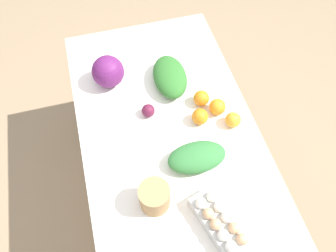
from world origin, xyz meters
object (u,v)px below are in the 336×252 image
paper_bag (155,197)px  orange_0 (200,117)px  cabbage_purple (108,72)px  greens_bunch_scallion (197,157)px  beet_root (148,111)px  greens_bunch_beet_tops (170,77)px  orange_2 (201,98)px  egg_carton (220,223)px  orange_1 (233,120)px  orange_3 (217,107)px

paper_bag → orange_0: (0.33, -0.30, -0.02)m
cabbage_purple → greens_bunch_scallion: cabbage_purple is taller
beet_root → paper_bag: bearing=170.2°
paper_bag → greens_bunch_beet_tops: size_ratio=0.46×
greens_bunch_beet_tops → orange_2: 0.20m
orange_0 → paper_bag: bearing=137.7°
orange_0 → orange_2: same height
egg_carton → orange_1: egg_carton is taller
beet_root → orange_0: orange_0 is taller
egg_carton → orange_3: (0.52, -0.17, -0.00)m
greens_bunch_beet_tops → egg_carton: bearing=179.7°
orange_2 → orange_3: orange_3 is taller
paper_bag → orange_2: 0.54m
orange_0 → orange_3: orange_3 is taller
greens_bunch_beet_tops → beet_root: bearing=136.9°
greens_bunch_scallion → orange_1: bearing=-57.2°
cabbage_purple → orange_0: (-0.35, -0.37, -0.04)m
beet_root → orange_1: orange_1 is taller
cabbage_purple → orange_3: cabbage_purple is taller
orange_1 → orange_2: size_ratio=0.94×
cabbage_purple → beet_root: cabbage_purple is taller
greens_bunch_beet_tops → greens_bunch_scallion: bearing=179.4°
greens_bunch_scallion → orange_3: (0.23, -0.17, -0.00)m
egg_carton → orange_3: size_ratio=3.78×
greens_bunch_beet_tops → orange_3: 0.28m
greens_bunch_scallion → orange_2: greens_bunch_scallion is taller
egg_carton → greens_bunch_scallion: 0.29m
egg_carton → orange_3: egg_carton is taller
orange_0 → greens_bunch_beet_tops: bearing=15.9°
orange_1 → orange_2: 0.19m
egg_carton → beet_root: 0.60m
greens_bunch_beet_tops → orange_3: (-0.23, -0.17, -0.01)m
egg_carton → greens_bunch_scallion: size_ratio=1.17×
paper_bag → orange_2: size_ratio=1.64×
egg_carton → orange_1: size_ratio=4.11×
greens_bunch_beet_tops → orange_3: greens_bunch_beet_tops is taller
orange_0 → orange_1: 0.15m
orange_1 → orange_3: bearing=28.2°
orange_0 → orange_3: (0.03, -0.10, 0.00)m
beet_root → orange_3: bearing=-102.2°
beet_root → orange_1: (-0.15, -0.36, 0.00)m
egg_carton → paper_bag: paper_bag is taller
greens_bunch_scallion → orange_3: bearing=-37.5°
greens_bunch_scallion → orange_2: (0.30, -0.12, -0.00)m
cabbage_purple → paper_bag: 0.68m
paper_bag → orange_2: bearing=-38.2°
greens_bunch_scallion → orange_3: size_ratio=3.24×
orange_1 → greens_bunch_beet_tops: bearing=34.6°
orange_0 → greens_bunch_scallion: bearing=157.9°
paper_bag → greens_bunch_scallion: size_ratio=0.50×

